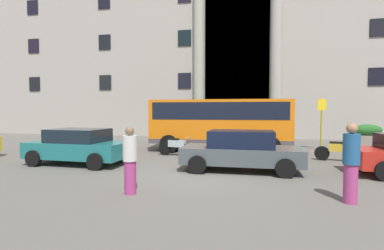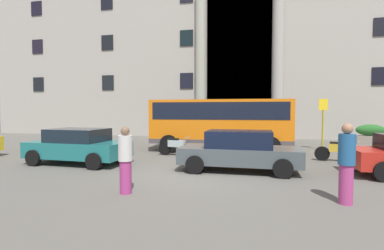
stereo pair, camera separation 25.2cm
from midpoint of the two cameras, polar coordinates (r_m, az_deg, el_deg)
ground_plane at (r=9.83m, az=0.21°, el=-9.90°), size 80.00×64.00×0.12m
office_building_facade at (r=28.14m, az=7.79°, el=19.64°), size 43.29×9.68×20.49m
orange_minibus at (r=15.00m, az=5.17°, el=0.91°), size 7.16×2.68×2.67m
bus_stop_sign at (r=16.70m, az=24.03°, el=1.17°), size 0.44×0.08×2.74m
hedge_planter_far_west at (r=20.26m, az=14.26°, el=-1.44°), size 2.19×0.98×1.28m
hedge_planter_entrance_left at (r=20.31m, az=0.15°, el=-1.35°), size 1.70×0.70×1.27m
hedge_planter_west at (r=21.26m, az=31.32°, el=-1.61°), size 1.79×0.78×1.25m
parked_sedan_second at (r=12.22m, az=-22.22°, el=-3.90°), size 4.00×2.15×1.40m
parked_hatchback_near at (r=10.22m, az=9.10°, el=-5.01°), size 4.16×1.94×1.41m
motorcycle_near_kerb at (r=13.39m, az=-3.73°, el=-4.24°), size 1.88×0.65×0.89m
motorcycle_far_end at (r=13.35m, az=26.94°, el=-4.55°), size 2.01×0.72×0.89m
scooter_by_planter at (r=14.81m, az=-18.47°, el=-3.70°), size 1.95×0.55×0.89m
pedestrian_woman_with_bag at (r=7.47m, az=-13.21°, el=-6.83°), size 0.36×0.36×1.71m
pedestrian_man_red_shirt at (r=7.41m, az=28.31°, el=-6.65°), size 0.36×0.36×1.83m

